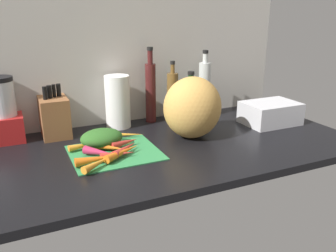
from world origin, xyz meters
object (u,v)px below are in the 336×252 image
carrot_3 (109,145)px  carrot_9 (98,163)px  knife_block (54,116)px  carrot_0 (98,159)px  carrot_10 (118,154)px  bottle_3 (204,88)px  carrot_4 (123,152)px  carrot_6 (125,142)px  blender_appliance (3,114)px  cutting_board (115,152)px  carrot_7 (126,135)px  bottle_0 (151,91)px  carrot_2 (88,145)px  dish_rack (270,113)px  winter_squash (192,108)px  carrot_1 (125,149)px  carrot_5 (101,152)px  paper_towel_roll (118,102)px  bottle_2 (191,100)px  bottle_1 (172,97)px  carrot_8 (108,147)px

carrot_3 → carrot_9: 17.33cm
knife_block → carrot_0: bearing=-76.5°
carrot_10 → bottle_3: (57.89, 36.89, 12.38)cm
carrot_4 → carrot_6: carrot_6 is taller
carrot_6 → blender_appliance: 52.83cm
cutting_board → carrot_7: size_ratio=2.18×
bottle_0 → carrot_2: bearing=-146.6°
carrot_4 → carrot_6: size_ratio=1.41×
carrot_3 → dish_rack: bearing=1.0°
carrot_9 → winter_squash: (45.45, 15.52, 11.10)cm
carrot_10 → carrot_1: bearing=41.1°
carrot_4 → carrot_5: bearing=160.7°
winter_squash → carrot_1: bearing=-167.9°
cutting_board → carrot_5: (-6.21, -3.16, 2.11)cm
blender_appliance → cutting_board: bearing=-40.6°
paper_towel_roll → bottle_2: size_ratio=1.01×
carrot_2 → carrot_3: bearing=-30.6°
winter_squash → bottle_1: bottle_1 is taller
carrot_6 → bottle_3: 59.94cm
carrot_8 → dish_rack: 82.42cm
carrot_4 → blender_appliance: size_ratio=0.64×
carrot_1 → carrot_5: size_ratio=1.02×
carrot_8 → bottle_1: bottle_1 is taller
bottle_0 → bottle_1: bearing=-24.2°
cutting_board → carrot_8: bearing=151.7°
carrot_10 → winter_squash: size_ratio=0.49×
cutting_board → dish_rack: (79.99, 5.02, 4.87)cm
carrot_10 → bottle_2: bearing=35.3°
carrot_5 → carrot_7: (15.19, 16.96, -0.67)cm
carrot_2 → bottle_2: (56.47, 19.72, 8.09)cm
bottle_3 → dish_rack: bearing=-48.0°
carrot_4 → paper_towel_roll: paper_towel_roll is taller
bottle_3 → carrot_6: bearing=-152.5°
bottle_3 → winter_squash: bearing=-128.7°
carrot_8 → paper_towel_roll: (13.29, 29.53, 9.91)cm
carrot_7 → bottle_0: bearing=43.9°
carrot_8 → carrot_1: bearing=-37.4°
carrot_6 → carrot_7: size_ratio=0.81×
winter_squash → knife_block: 60.24cm
carrot_2 → paper_towel_roll: size_ratio=0.65×
paper_towel_roll → dish_rack: bearing=-20.5°
carrot_0 → bottle_3: (65.89, 38.57, 12.13)cm
carrot_9 → paper_towel_roll: size_ratio=0.58×
cutting_board → carrot_10: bearing=-95.8°
carrot_6 → bottle_3: bearing=27.5°
carrot_9 → blender_appliance: blender_appliance is taller
carrot_9 → bottle_3: size_ratio=0.42×
carrot_10 → bottle_1: size_ratio=0.43×
carrot_7 → paper_towel_roll: size_ratio=0.63×
carrot_1 → carrot_5: 9.57cm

